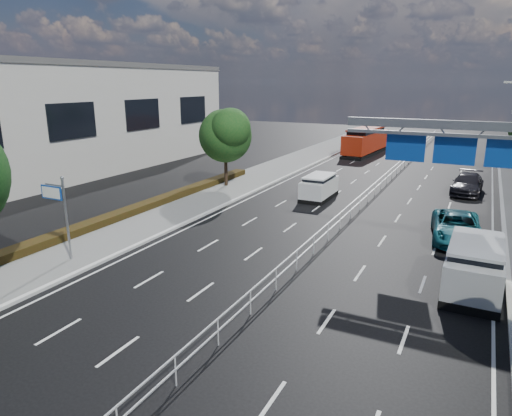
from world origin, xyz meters
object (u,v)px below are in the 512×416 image
at_px(white_minivan, 319,187).
at_px(near_car_dark, 392,140).
at_px(toilet_sign, 58,203).
at_px(overhead_gantry, 471,146).
at_px(near_car_silver, 359,151).
at_px(parked_car_dark, 467,184).
at_px(silver_minivan, 474,266).
at_px(red_bus, 366,140).
at_px(parked_car_teal, 457,227).

height_order(white_minivan, near_car_dark, white_minivan).
distance_m(toilet_sign, overhead_gantry, 20.52).
relative_size(overhead_gantry, near_car_silver, 2.17).
bearing_deg(parked_car_dark, near_car_silver, 133.96).
bearing_deg(overhead_gantry, silver_minivan, -80.06).
height_order(red_bus, near_car_dark, red_bus).
relative_size(overhead_gantry, parked_car_teal, 1.82).
xyz_separation_m(red_bus, near_car_dark, (1.29, 10.91, -1.01)).
distance_m(white_minivan, near_car_dark, 34.89).
xyz_separation_m(toilet_sign, parked_car_teal, (17.45, 12.00, -2.16)).
bearing_deg(parked_car_dark, white_minivan, -142.32).
distance_m(toilet_sign, parked_car_teal, 21.29).
relative_size(red_bus, near_car_silver, 2.33).
bearing_deg(parked_car_teal, near_car_dark, 98.14).
distance_m(toilet_sign, near_car_dark, 53.03).
xyz_separation_m(near_car_dark, parked_car_dark, (11.01, -27.85, 0.09)).
height_order(toilet_sign, parked_car_dark, toilet_sign).
xyz_separation_m(silver_minivan, parked_car_teal, (-1.05, 6.56, -0.29)).
distance_m(red_bus, near_car_dark, 11.04).
distance_m(near_car_silver, silver_minivan, 35.98).
height_order(near_car_dark, silver_minivan, silver_minivan).
bearing_deg(red_bus, white_minivan, -80.49).
bearing_deg(overhead_gantry, white_minivan, 143.49).
distance_m(overhead_gantry, red_bus, 34.24).
bearing_deg(toilet_sign, red_bus, 82.96).
height_order(overhead_gantry, white_minivan, overhead_gantry).
xyz_separation_m(near_car_dark, silver_minivan, (12.06, -47.14, 0.38)).
distance_m(near_car_silver, parked_car_dark, 18.73).
xyz_separation_m(red_bus, parked_car_teal, (12.31, -29.67, -0.91)).
distance_m(red_bus, parked_car_teal, 32.13).
distance_m(toilet_sign, white_minivan, 19.28).
distance_m(toilet_sign, red_bus, 42.01).
xyz_separation_m(overhead_gantry, red_bus, (-12.55, 31.62, -3.91)).
relative_size(red_bus, near_car_dark, 2.65).
distance_m(red_bus, parked_car_dark, 20.95).
height_order(toilet_sign, near_car_silver, toilet_sign).
bearing_deg(white_minivan, parked_car_dark, 35.29).
bearing_deg(near_car_dark, white_minivan, 86.85).
bearing_deg(silver_minivan, parked_car_dark, 93.75).
relative_size(overhead_gantry, parked_car_dark, 1.91).
bearing_deg(parked_car_teal, parked_car_dark, 82.96).
height_order(overhead_gantry, near_car_dark, overhead_gantry).
relative_size(white_minivan, parked_car_teal, 0.76).
distance_m(overhead_gantry, parked_car_teal, 5.21).
distance_m(red_bus, near_car_silver, 2.96).
bearing_deg(near_car_silver, white_minivan, 99.08).
distance_m(white_minivan, silver_minivan, 16.57).
relative_size(white_minivan, near_car_silver, 0.90).
relative_size(near_car_silver, parked_car_teal, 0.84).
height_order(near_car_silver, near_car_dark, near_car_silver).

